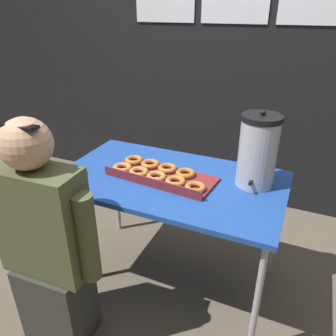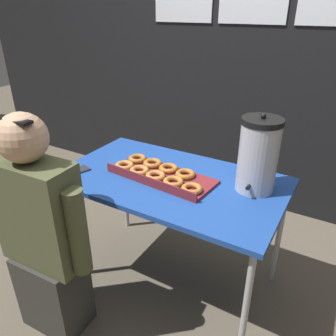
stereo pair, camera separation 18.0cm
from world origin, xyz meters
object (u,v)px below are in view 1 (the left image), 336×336
Objects in this scene: coffee_urn at (258,151)px; cell_phone at (73,176)px; donut_box at (159,174)px; person_seated at (47,246)px.

coffee_urn is 1.02m from cell_phone.
donut_box is 3.67× the size of cell_phone.
person_seated is at bearing -113.44° from donut_box.
person_seated is (-0.81, -0.71, -0.35)m from coffee_urn.
donut_box is 0.51× the size of person_seated.
donut_box is 0.49m from cell_phone.
coffee_urn is at bearing -141.50° from person_seated.
person_seated is (0.13, -0.39, -0.16)m from cell_phone.
cell_phone is (-0.45, -0.19, -0.02)m from donut_box.
donut_box reaches higher than cell_phone.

